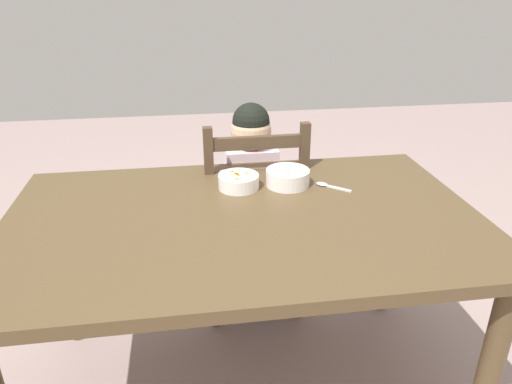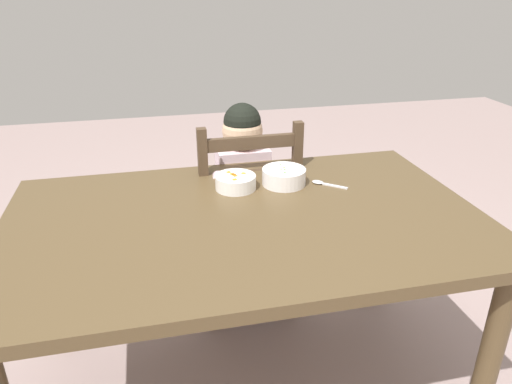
{
  "view_description": "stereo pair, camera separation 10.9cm",
  "coord_description": "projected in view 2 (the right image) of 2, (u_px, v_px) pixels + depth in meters",
  "views": [
    {
      "loc": [
        -0.16,
        -1.36,
        1.45
      ],
      "look_at": [
        0.05,
        0.07,
        0.79
      ],
      "focal_mm": 33.53,
      "sensor_mm": 36.0,
      "label": 1
    },
    {
      "loc": [
        -0.27,
        -1.34,
        1.45
      ],
      "look_at": [
        0.05,
        0.07,
        0.79
      ],
      "focal_mm": 33.53,
      "sensor_mm": 36.0,
      "label": 2
    }
  ],
  "objects": [
    {
      "name": "dining_chair",
      "position": [
        244.0,
        218.0,
        2.13
      ],
      "size": [
        0.42,
        0.42,
        0.93
      ],
      "color": "#483625",
      "rests_on": "ground"
    },
    {
      "name": "bowl_of_carrots",
      "position": [
        236.0,
        182.0,
        1.72
      ],
      "size": [
        0.15,
        0.15,
        0.05
      ],
      "color": "white",
      "rests_on": "dining_table"
    },
    {
      "name": "dining_table",
      "position": [
        246.0,
        241.0,
        1.57
      ],
      "size": [
        1.53,
        0.94,
        0.74
      ],
      "color": "brown",
      "rests_on": "ground"
    },
    {
      "name": "bowl_of_peas",
      "position": [
        284.0,
        176.0,
        1.76
      ],
      "size": [
        0.16,
        0.16,
        0.06
      ],
      "color": "white",
      "rests_on": "dining_table"
    },
    {
      "name": "child_figure",
      "position": [
        244.0,
        180.0,
        2.05
      ],
      "size": [
        0.32,
        0.31,
        0.97
      ],
      "color": "silver",
      "rests_on": "ground"
    },
    {
      "name": "spoon",
      "position": [
        323.0,
        183.0,
        1.76
      ],
      "size": [
        0.12,
        0.1,
        0.01
      ],
      "color": "silver",
      "rests_on": "dining_table"
    }
  ]
}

